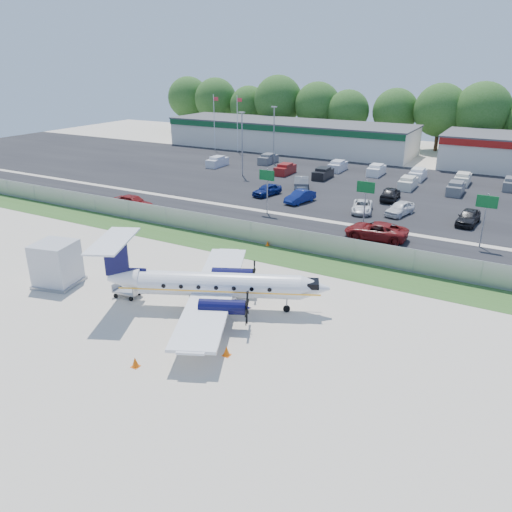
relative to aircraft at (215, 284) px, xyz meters
The scene contains 32 objects.
ground 2.19m from the aircraft, 67.46° to the right, with size 170.00×170.00×0.00m, color beige.
grass_verge 11.12m from the aircraft, 87.74° to the left, with size 170.00×4.00×0.02m, color #2D561E.
access_road 18.06m from the aircraft, 88.62° to the left, with size 170.00×8.00×0.02m, color black.
parking_lot 39.00m from the aircraft, 89.36° to the left, with size 170.00×32.00×0.02m, color black.
perimeter_fence 12.99m from the aircraft, 88.08° to the left, with size 120.00×0.06×1.99m.
building_west 65.34m from the aircraft, 111.14° to the left, with size 46.40×12.40×5.24m.
sign_left 23.20m from the aircraft, 109.09° to the left, with size 1.80×0.26×5.00m.
sign_mid 22.20m from the aircraft, 81.08° to the left, with size 1.80×0.26×5.00m.
sign_right 26.26m from the aircraft, 56.57° to the left, with size 1.80×0.26×5.00m.
flagpole_west 64.69m from the aircraft, 123.34° to the left, with size 1.06×0.12×10.00m.
flagpole_east 62.09m from the aircraft, 119.47° to the left, with size 1.06×0.12×10.00m.
light_pole_nw 41.95m from the aircraft, 117.90° to the left, with size 0.90×0.35×9.09m.
light_pole_sw 50.98m from the aircraft, 112.62° to the left, with size 0.90×0.35×9.09m.
tree_line 72.98m from the aircraft, 89.66° to the left, with size 112.00×6.00×14.00m, color #234E17, non-canonical shape.
aircraft is the anchor object (origin of this frame).
pushback_tug 1.86m from the aircraft, 119.23° to the left, with size 2.94×2.44×1.42m.
baggage_cart_near 1.62m from the aircraft, 161.55° to the left, with size 2.42×1.67×1.18m.
baggage_cart_far 6.96m from the aircraft, 167.74° to the right, with size 1.99×1.33×0.98m.
service_container 12.96m from the aircraft, 169.63° to the right, with size 3.60×3.60×3.33m.
cone_nose 6.06m from the aircraft, 50.45° to the right, with size 0.43×0.43×0.61m.
cone_port_wing 8.11m from the aircraft, 90.96° to the right, with size 0.43×0.43×0.61m.
cone_starboard_wing 13.18m from the aircraft, 101.92° to the left, with size 0.33×0.33×0.48m.
road_car_west 26.80m from the aircraft, 143.68° to the left, with size 2.01×5.00×1.70m, color maroon.
road_car_mid 20.29m from the aircraft, 74.34° to the left, with size 2.73×5.92×1.64m, color maroon.
parked_car_a 30.88m from the aircraft, 111.22° to the left, with size 1.73×4.30×1.46m, color navy.
parked_car_b 28.48m from the aircraft, 102.54° to the left, with size 1.55×4.45×1.47m, color navy.
parked_car_c 27.59m from the aircraft, 86.79° to the left, with size 2.14×4.65×1.29m, color silver.
parked_car_d 29.01m from the aircraft, 79.07° to the left, with size 1.77×4.40×1.50m, color silver.
parked_car_e 31.19m from the aircraft, 66.26° to the left, with size 1.87×4.65×1.58m, color black.
parked_car_f 35.45m from the aircraft, 104.59° to the left, with size 1.81×5.19×1.71m, color #595B5E.
parked_car_g 34.26m from the aircraft, 85.06° to the left, with size 1.94×4.82×1.64m, color black.
far_parking_rows 44.00m from the aircraft, 89.44° to the left, with size 56.00×10.00×1.60m, color gray, non-canonical shape.
Camera 1 is at (16.80, -24.33, 16.08)m, focal length 35.00 mm.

